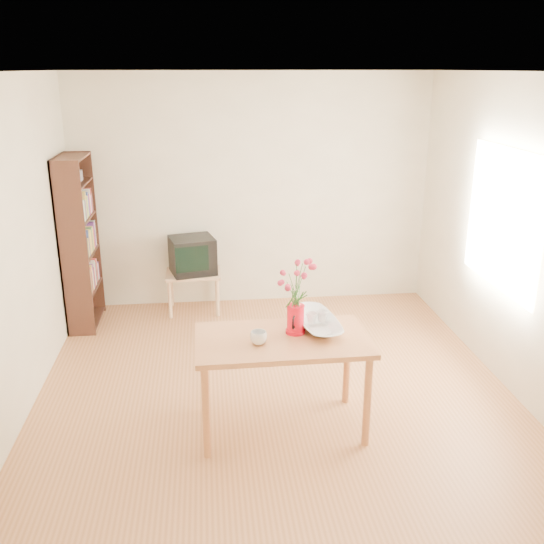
{
  "coord_description": "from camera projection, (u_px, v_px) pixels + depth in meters",
  "views": [
    {
      "loc": [
        -0.53,
        -4.48,
        2.63
      ],
      "look_at": [
        0.0,
        0.3,
        1.0
      ],
      "focal_mm": 40.0,
      "sensor_mm": 36.0,
      "label": 1
    }
  ],
  "objects": [
    {
      "name": "table",
      "position": [
        282.0,
        349.0,
        4.46
      ],
      "size": [
        1.28,
        0.74,
        0.75
      ],
      "rotation": [
        0.0,
        0.0,
        0.01
      ],
      "color": "#B2693D",
      "rests_on": "ground"
    },
    {
      "name": "bowl",
      "position": [
        317.0,
        301.0,
        4.56
      ],
      "size": [
        0.48,
        0.48,
        0.41
      ],
      "primitive_type": "imported",
      "rotation": [
        0.0,
        0.0,
        0.12
      ],
      "color": "white",
      "rests_on": "table"
    },
    {
      "name": "room",
      "position": [
        280.0,
        247.0,
        4.7
      ],
      "size": [
        4.5,
        4.5,
        4.5
      ],
      "color": "#9D6037",
      "rests_on": "ground"
    },
    {
      "name": "teacup_a",
      "position": [
        312.0,
        306.0,
        4.57
      ],
      "size": [
        0.11,
        0.11,
        0.07
      ],
      "primitive_type": "imported",
      "rotation": [
        0.0,
        0.0,
        0.77
      ],
      "color": "white",
      "rests_on": "bowl"
    },
    {
      "name": "teacup_b",
      "position": [
        323.0,
        305.0,
        4.6
      ],
      "size": [
        0.1,
        0.1,
        0.07
      ],
      "primitive_type": "imported",
      "rotation": [
        0.0,
        0.0,
        1.96
      ],
      "color": "white",
      "rests_on": "bowl"
    },
    {
      "name": "flowers",
      "position": [
        296.0,
        284.0,
        4.39
      ],
      "size": [
        0.25,
        0.25,
        0.36
      ],
      "primitive_type": null,
      "color": "#E53558",
      "rests_on": "pitcher"
    },
    {
      "name": "mug",
      "position": [
        259.0,
        338.0,
        4.32
      ],
      "size": [
        0.15,
        0.15,
        0.1
      ],
      "primitive_type": "imported",
      "rotation": [
        0.0,
        0.0,
        3.43
      ],
      "color": "white",
      "rests_on": "table"
    },
    {
      "name": "television",
      "position": [
        192.0,
        254.0,
        6.69
      ],
      "size": [
        0.55,
        0.52,
        0.4
      ],
      "rotation": [
        0.0,
        0.0,
        0.23
      ],
      "color": "black",
      "rests_on": "tv_stand"
    },
    {
      "name": "pitcher",
      "position": [
        295.0,
        320.0,
        4.48
      ],
      "size": [
        0.15,
        0.22,
        0.22
      ],
      "rotation": [
        0.0,
        0.0,
        -0.3
      ],
      "color": "red",
      "rests_on": "table"
    },
    {
      "name": "tv_stand",
      "position": [
        193.0,
        279.0,
        6.77
      ],
      "size": [
        0.6,
        0.45,
        0.46
      ],
      "color": "tan",
      "rests_on": "ground"
    },
    {
      "name": "bookshelf",
      "position": [
        80.0,
        248.0,
        6.3
      ],
      "size": [
        0.28,
        0.7,
        1.8
      ],
      "color": "black",
      "rests_on": "ground"
    }
  ]
}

